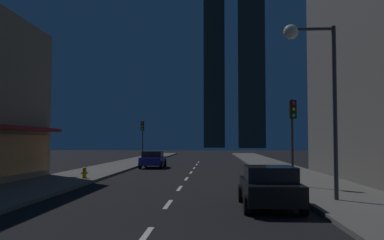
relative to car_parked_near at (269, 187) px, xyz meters
The scene contains 12 objects.
ground_plane 24.51m from the car_parked_near, 98.45° to the left, with size 78.00×136.00×0.10m, color black.
sidewalk_right 24.48m from the car_parked_near, 82.01° to the left, with size 4.00×76.00×0.15m, color #605E59.
sidewalk_left 26.46m from the car_parked_near, 113.63° to the left, with size 4.00×76.00×0.15m, color #605E59.
lane_marking_center 11.63m from the car_parked_near, 108.07° to the left, with size 0.16×43.80×0.01m.
skyscraper_distant_tall 144.01m from the car_parked_near, 90.69° to the left, with size 7.55×8.04×79.64m, color #353228.
skyscraper_distant_mid 135.23m from the car_parked_near, 85.09° to the left, with size 8.65×8.50×69.04m, color #302D24.
car_parked_near is the anchor object (origin of this frame).
car_parked_far 22.73m from the car_parked_near, 108.47° to the left, with size 1.98×4.24×1.45m.
fire_hydrant_far_left 13.51m from the car_parked_near, 134.70° to the left, with size 0.42×0.30×0.65m.
traffic_light_near_right 6.54m from the car_parked_near, 71.75° to the left, with size 0.32×0.48×4.20m.
traffic_light_far_left 28.87m from the car_parked_near, 108.44° to the left, with size 0.32×0.48×4.20m.
street_lamp_right 4.81m from the car_parked_near, 32.03° to the left, with size 1.96×0.56×6.58m.
Camera 1 is at (1.67, -6.99, 2.31)m, focal length 39.29 mm.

